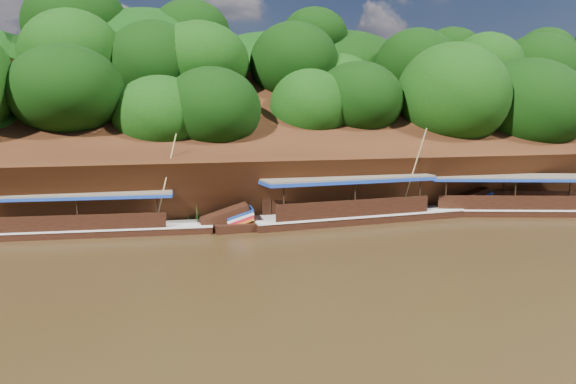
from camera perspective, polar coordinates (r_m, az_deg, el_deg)
The scene contains 6 objects.
ground at distance 25.16m, azimuth 9.68°, elevation -6.75°, with size 160.00×160.00×0.00m, color black.
riverbank at distance 46.09m, azimuth -2.62°, elevation 2.38°, with size 120.00×30.06×19.40m.
boat_0 at distance 38.78m, azimuth 23.72°, elevation -1.30°, with size 15.27×6.60×5.95m.
boat_1 at distance 33.97m, azimuth 8.40°, elevation -1.84°, with size 15.88×3.69×6.03m.
boat_2 at distance 31.28m, azimuth -17.56°, elevation -3.16°, with size 14.50×3.34×5.71m.
reeds at distance 32.84m, azimuth -2.69°, elevation -1.54°, with size 50.10×2.12×2.17m.
Camera 1 is at (-10.68, -21.89, 6.32)m, focal length 35.00 mm.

